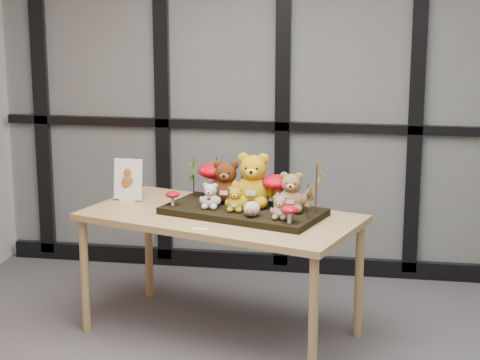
% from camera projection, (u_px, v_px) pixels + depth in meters
% --- Properties ---
extents(room_shell, '(5.00, 5.00, 5.00)m').
position_uv_depth(room_shell, '(321.00, 73.00, 3.40)').
color(room_shell, '#BAB8AF').
rests_on(room_shell, floor).
extents(glass_partition, '(4.90, 0.06, 2.78)m').
position_uv_depth(glass_partition, '(350.00, 74.00, 5.83)').
color(glass_partition, '#2D383F').
rests_on(glass_partition, floor).
extents(display_table, '(1.71, 1.21, 0.73)m').
position_uv_depth(display_table, '(221.00, 226.00, 4.97)').
color(display_table, '#A38658').
rests_on(display_table, floor).
extents(diorama_tray, '(0.99, 0.70, 0.04)m').
position_uv_depth(diorama_tray, '(243.00, 211.00, 4.95)').
color(diorama_tray, black).
rests_on(diorama_tray, display_table).
extents(bear_pooh_yellow, '(0.32, 0.30, 0.34)m').
position_uv_depth(bear_pooh_yellow, '(253.00, 177.00, 4.98)').
color(bear_pooh_yellow, '#C49410').
rests_on(bear_pooh_yellow, diorama_tray).
extents(bear_brown_medium, '(0.26, 0.25, 0.28)m').
position_uv_depth(bear_brown_medium, '(226.00, 180.00, 5.04)').
color(bear_brown_medium, '#48200C').
rests_on(bear_brown_medium, diorama_tray).
extents(bear_tan_back, '(0.23, 0.22, 0.24)m').
position_uv_depth(bear_tan_back, '(291.00, 190.00, 4.87)').
color(bear_tan_back, olive).
rests_on(bear_tan_back, diorama_tray).
extents(bear_small_yellow, '(0.15, 0.14, 0.16)m').
position_uv_depth(bear_small_yellow, '(235.00, 198.00, 4.87)').
color(bear_small_yellow, '#AB8C17').
rests_on(bear_small_yellow, diorama_tray).
extents(bear_white_bow, '(0.15, 0.14, 0.16)m').
position_uv_depth(bear_white_bow, '(210.00, 194.00, 4.93)').
color(bear_white_bow, silver).
rests_on(bear_white_bow, diorama_tray).
extents(bear_beige_small, '(0.14, 0.13, 0.15)m').
position_uv_depth(bear_beige_small, '(280.00, 206.00, 4.71)').
color(bear_beige_small, '#A57F61').
rests_on(bear_beige_small, diorama_tray).
extents(plush_cream_hedgehog, '(0.09, 0.08, 0.09)m').
position_uv_depth(plush_cream_hedgehog, '(252.00, 208.00, 4.77)').
color(plush_cream_hedgehog, beige).
rests_on(plush_cream_hedgehog, diorama_tray).
extents(mushroom_back_left, '(0.21, 0.21, 0.23)m').
position_uv_depth(mushroom_back_left, '(215.00, 178.00, 5.17)').
color(mushroom_back_left, '#A70511').
rests_on(mushroom_back_left, diorama_tray).
extents(mushroom_back_right, '(0.18, 0.18, 0.20)m').
position_uv_depth(mushroom_back_right, '(277.00, 189.00, 4.96)').
color(mushroom_back_right, '#A70511').
rests_on(mushroom_back_right, diorama_tray).
extents(mushroom_front_left, '(0.08, 0.08, 0.09)m').
position_uv_depth(mushroom_front_left, '(173.00, 198.00, 5.00)').
color(mushroom_front_left, '#A70511').
rests_on(mushroom_front_left, diorama_tray).
extents(mushroom_front_right, '(0.09, 0.09, 0.10)m').
position_uv_depth(mushroom_front_right, '(289.00, 213.00, 4.64)').
color(mushroom_front_right, '#A70511').
rests_on(mushroom_front_right, diorama_tray).
extents(sprig_green_far_left, '(0.05, 0.05, 0.24)m').
position_uv_depth(sprig_green_far_left, '(194.00, 177.00, 5.20)').
color(sprig_green_far_left, '#1A3E0E').
rests_on(sprig_green_far_left, diorama_tray).
extents(sprig_green_mid_left, '(0.05, 0.05, 0.24)m').
position_uv_depth(sprig_green_mid_left, '(217.00, 177.00, 5.18)').
color(sprig_green_mid_left, '#1A3E0E').
rests_on(sprig_green_mid_left, diorama_tray).
extents(sprig_dry_far_right, '(0.05, 0.05, 0.28)m').
position_uv_depth(sprig_dry_far_right, '(316.00, 188.00, 4.81)').
color(sprig_dry_far_right, brown).
rests_on(sprig_dry_far_right, diorama_tray).
extents(sprig_dry_mid_right, '(0.05, 0.05, 0.19)m').
position_uv_depth(sprig_dry_mid_right, '(308.00, 201.00, 4.72)').
color(sprig_dry_mid_right, brown).
rests_on(sprig_dry_mid_right, diorama_tray).
extents(sprig_green_centre, '(0.05, 0.05, 0.19)m').
position_uv_depth(sprig_green_centre, '(245.00, 184.00, 5.11)').
color(sprig_green_centre, '#1A3E0E').
rests_on(sprig_green_centre, diorama_tray).
extents(sign_holder, '(0.18, 0.07, 0.26)m').
position_uv_depth(sign_holder, '(128.00, 182.00, 5.24)').
color(sign_holder, silver).
rests_on(sign_holder, display_table).
extents(label_card, '(0.09, 0.03, 0.00)m').
position_uv_depth(label_card, '(201.00, 229.00, 4.67)').
color(label_card, white).
rests_on(label_card, display_table).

